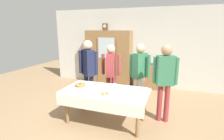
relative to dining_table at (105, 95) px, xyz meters
The scene contains 20 objects.
ground_plane 0.68m from the dining_table, 90.00° to the left, with size 12.00×12.00×0.00m, color #997A56.
back_wall 2.97m from the dining_table, 90.00° to the left, with size 6.40×0.10×2.70m, color silver.
dining_table is the anchor object (origin of this frame).
wall_cabinet 2.76m from the dining_table, 109.17° to the left, with size 1.62×0.46×1.95m.
mantel_clock 3.13m from the dining_table, 111.56° to the left, with size 0.18×0.11×0.24m.
bookshelf_low 2.72m from the dining_table, 77.21° to the left, with size 1.08×0.35×0.83m.
book_stack 2.72m from the dining_table, 77.21° to the left, with size 0.16×0.19×0.05m.
tea_cup_far_left 0.24m from the dining_table, 23.65° to the left, with size 0.13×0.13×0.06m.
tea_cup_center 0.49m from the dining_table, 144.12° to the right, with size 0.13×0.13×0.06m.
tea_cup_far_right 0.38m from the dining_table, 73.09° to the left, with size 0.13×0.13×0.06m.
tea_cup_near_right 0.44m from the dining_table, 149.50° to the left, with size 0.13×0.13×0.06m.
tea_cup_front_edge 0.78m from the dining_table, 20.79° to the left, with size 0.13×0.13×0.06m.
bread_basket 0.65m from the dining_table, behind, with size 0.24×0.24×0.16m.
pastry_plate 0.27m from the dining_table, 68.78° to the right, with size 0.28×0.28×0.05m.
spoon_mid_right 0.82m from the dining_table, 15.08° to the right, with size 0.12×0.02×0.01m.
spoon_far_right 0.27m from the dining_table, 124.62° to the right, with size 0.12×0.02×0.01m.
person_by_cabinet 1.03m from the dining_table, 138.44° to the left, with size 0.52×0.38×1.74m.
person_beside_shelf 1.17m from the dining_table, 61.24° to the left, with size 0.52×0.41×1.65m.
person_behind_table_right 1.33m from the dining_table, 23.38° to the left, with size 0.52×0.32×1.70m.
person_near_right_end 1.03m from the dining_table, 102.61° to the left, with size 0.52×0.40×1.61m.
Camera 1 is at (1.32, -3.48, 2.01)m, focal length 28.17 mm.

